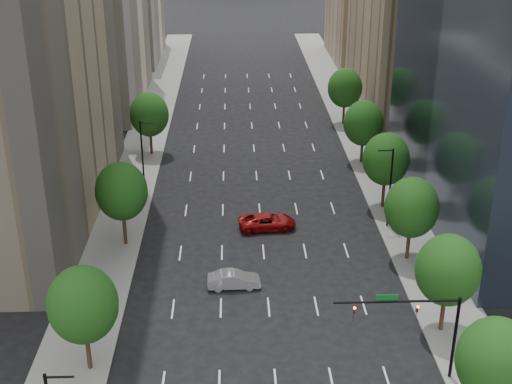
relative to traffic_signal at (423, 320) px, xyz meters
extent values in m
cube|color=slate|center=(-26.03, 30.00, -5.10)|extent=(6.00, 200.00, 0.15)
cube|color=slate|center=(4.97, 30.00, -5.10)|extent=(6.00, 200.00, 0.15)
cube|color=beige|center=(-35.53, 106.00, 3.83)|extent=(14.00, 26.00, 18.00)
cube|color=#8C7759|center=(14.47, 70.00, 9.83)|extent=(14.00, 30.00, 30.00)
cube|color=#8C7759|center=(14.47, 103.00, 2.83)|extent=(14.00, 26.00, 16.00)
ellipsoid|color=#1A340E|center=(3.47, -5.00, 0.23)|extent=(5.20, 5.20, 5.98)
cylinder|color=#382316|center=(3.47, 6.00, -3.17)|extent=(0.36, 0.36, 4.00)
ellipsoid|color=#1A340E|center=(3.47, 6.00, 0.59)|extent=(5.20, 5.20, 5.98)
cylinder|color=#382316|center=(3.47, 18.00, -3.22)|extent=(0.36, 0.36, 3.90)
ellipsoid|color=#1A340E|center=(3.47, 18.00, 0.44)|extent=(5.20, 5.20, 5.98)
cylinder|color=#382316|center=(3.47, 30.00, -3.12)|extent=(0.36, 0.36, 4.10)
ellipsoid|color=#1A340E|center=(3.47, 30.00, 0.73)|extent=(5.20, 5.20, 5.98)
cylinder|color=#382316|center=(3.47, 44.00, -3.27)|extent=(0.36, 0.36, 3.80)
ellipsoid|color=#1A340E|center=(3.47, 44.00, 0.30)|extent=(5.20, 5.20, 5.98)
cylinder|color=#382316|center=(3.47, 60.00, -3.17)|extent=(0.36, 0.36, 4.00)
ellipsoid|color=#1A340E|center=(3.47, 60.00, 0.59)|extent=(5.20, 5.20, 5.98)
cylinder|color=#382316|center=(-24.53, 2.00, -3.17)|extent=(0.36, 0.36, 4.00)
ellipsoid|color=#1A340E|center=(-24.53, 2.00, 0.59)|extent=(5.20, 5.20, 5.98)
cylinder|color=#382316|center=(-24.53, 22.00, -3.10)|extent=(0.36, 0.36, 4.15)
ellipsoid|color=#1A340E|center=(-24.53, 22.00, 0.80)|extent=(5.20, 5.20, 5.98)
cylinder|color=#382316|center=(-24.53, 48.00, -3.20)|extent=(0.36, 0.36, 3.95)
ellipsoid|color=#1A340E|center=(-24.53, 48.00, 0.52)|extent=(5.20, 5.20, 5.98)
cylinder|color=black|center=(2.97, 25.00, -0.67)|extent=(0.20, 0.20, 9.00)
cylinder|color=black|center=(2.17, 25.00, 3.63)|extent=(1.60, 0.14, 0.14)
cylinder|color=black|center=(-23.23, -10.00, 3.63)|extent=(1.60, 0.14, 0.14)
cylinder|color=black|center=(-24.03, 35.00, -0.67)|extent=(0.20, 0.20, 9.00)
cylinder|color=black|center=(-23.23, 35.00, 3.63)|extent=(1.60, 0.14, 0.14)
cylinder|color=black|center=(2.47, 0.00, -1.67)|extent=(0.24, 0.24, 7.00)
cylinder|color=black|center=(-2.03, 0.00, 1.63)|extent=(9.00, 0.18, 0.18)
imported|color=black|center=(-0.53, 0.00, 1.08)|extent=(0.18, 0.22, 1.10)
imported|color=black|center=(-5.03, 0.00, 1.08)|extent=(0.18, 0.22, 1.10)
sphere|color=#FF0C07|center=(-0.53, -0.18, 1.28)|extent=(0.20, 0.20, 0.20)
sphere|color=#FF0C07|center=(-5.03, -0.18, 1.28)|extent=(0.20, 0.20, 0.20)
cube|color=#0C591E|center=(-2.73, 0.00, 1.98)|extent=(1.60, 0.06, 0.45)
imported|color=#A0A0A5|center=(-13.53, 13.38, -4.38)|extent=(4.88, 1.87, 1.59)
imported|color=maroon|center=(-9.91, 25.08, -4.33)|extent=(6.37, 3.47, 1.69)
camera|label=1|loc=(-13.43, -41.55, 28.63)|focal=49.03mm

